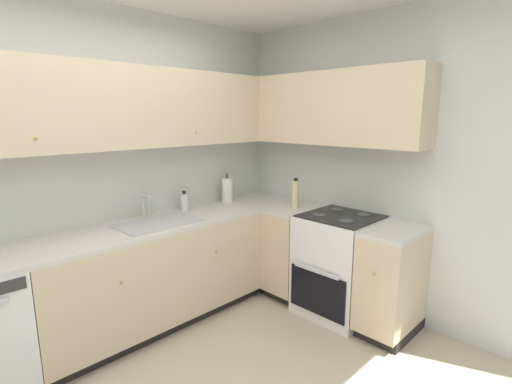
% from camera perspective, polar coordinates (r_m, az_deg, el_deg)
% --- Properties ---
extents(wall_back, '(4.04, 0.05, 2.60)m').
position_cam_1_polar(wall_back, '(3.22, -25.24, 2.43)').
color(wall_back, silver).
rests_on(wall_back, ground_plane).
extents(wall_right, '(0.05, 3.23, 2.60)m').
position_cam_1_polar(wall_right, '(3.40, 20.00, 3.25)').
color(wall_right, silver).
rests_on(wall_right, ground_plane).
extents(lower_cabinets_back, '(1.91, 0.62, 0.85)m').
position_cam_1_polar(lower_cabinets_back, '(3.34, -15.20, -12.15)').
color(lower_cabinets_back, beige).
rests_on(lower_cabinets_back, ground_plane).
extents(countertop_back, '(3.12, 0.60, 0.03)m').
position_cam_1_polar(countertop_back, '(3.19, -15.62, -4.92)').
color(countertop_back, beige).
rests_on(countertop_back, lower_cabinets_back).
extents(lower_cabinets_right, '(0.62, 1.36, 0.85)m').
position_cam_1_polar(lower_cabinets_right, '(3.48, 12.30, -10.98)').
color(lower_cabinets_right, beige).
rests_on(lower_cabinets_right, ground_plane).
extents(countertop_right, '(0.60, 1.36, 0.03)m').
position_cam_1_polar(countertop_right, '(3.34, 12.60, -4.01)').
color(countertop_right, beige).
rests_on(countertop_right, lower_cabinets_right).
extents(oven_range, '(0.68, 0.62, 1.04)m').
position_cam_1_polar(oven_range, '(3.49, 12.50, -10.58)').
color(oven_range, white).
rests_on(oven_range, ground_plane).
extents(upper_cabinets_back, '(2.80, 0.34, 0.63)m').
position_cam_1_polar(upper_cabinets_back, '(3.12, -20.49, 11.92)').
color(upper_cabinets_back, beige).
extents(upper_cabinets_right, '(0.32, 1.91, 0.63)m').
position_cam_1_polar(upper_cabinets_right, '(3.52, 9.99, 12.33)').
color(upper_cabinets_right, beige).
extents(sink, '(0.65, 0.40, 0.10)m').
position_cam_1_polar(sink, '(3.19, -14.59, -5.27)').
color(sink, '#B7B7BC').
rests_on(sink, countertop_back).
extents(faucet, '(0.07, 0.16, 0.21)m').
position_cam_1_polar(faucet, '(3.33, -16.49, -1.69)').
color(faucet, silver).
rests_on(faucet, countertop_back).
extents(soap_bottle, '(0.07, 0.07, 0.18)m').
position_cam_1_polar(soap_bottle, '(3.54, -10.79, -1.44)').
color(soap_bottle, silver).
rests_on(soap_bottle, countertop_back).
extents(paper_towel_roll, '(0.11, 0.11, 0.30)m').
position_cam_1_polar(paper_towel_roll, '(3.81, -4.39, 0.31)').
color(paper_towel_roll, white).
rests_on(paper_towel_roll, countertop_back).
extents(oil_bottle, '(0.07, 0.07, 0.28)m').
position_cam_1_polar(oil_bottle, '(3.59, 6.00, -0.26)').
color(oil_bottle, beige).
rests_on(oil_bottle, countertop_right).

